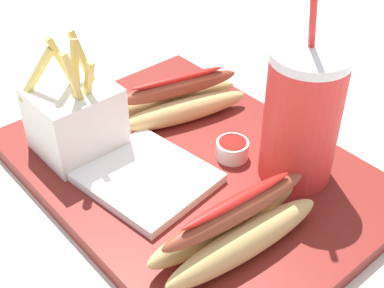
# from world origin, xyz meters

# --- Properties ---
(ground_plane) EXTENTS (2.40, 2.40, 0.02)m
(ground_plane) POSITION_xyz_m (0.00, 0.00, -0.01)
(ground_plane) COLOR silver
(food_tray) EXTENTS (0.43, 0.31, 0.02)m
(food_tray) POSITION_xyz_m (0.00, 0.00, 0.01)
(food_tray) COLOR maroon
(food_tray) RESTS_ON ground_plane
(soda_cup) EXTENTS (0.08, 0.08, 0.25)m
(soda_cup) POSITION_xyz_m (-0.09, -0.08, 0.10)
(soda_cup) COLOR red
(soda_cup) RESTS_ON food_tray
(fries_basket) EXTENTS (0.09, 0.09, 0.15)m
(fries_basket) POSITION_xyz_m (0.11, 0.08, 0.06)
(fries_basket) COLOR white
(fries_basket) RESTS_ON food_tray
(hot_dog_1) EXTENTS (0.10, 0.19, 0.06)m
(hot_dog_1) POSITION_xyz_m (0.09, -0.05, 0.04)
(hot_dog_1) COLOR tan
(hot_dog_1) RESTS_ON food_tray
(hot_dog_2) EXTENTS (0.07, 0.18, 0.07)m
(hot_dog_2) POSITION_xyz_m (-0.12, 0.05, 0.05)
(hot_dog_2) COLOR tan
(hot_dog_2) RESTS_ON food_tray
(ketchup_cup_1) EXTENTS (0.04, 0.04, 0.02)m
(ketchup_cup_1) POSITION_xyz_m (-0.02, -0.04, 0.03)
(ketchup_cup_1) COLOR white
(ketchup_cup_1) RESTS_ON food_tray
(napkin_stack) EXTENTS (0.15, 0.13, 0.01)m
(napkin_stack) POSITION_xyz_m (0.01, 0.06, 0.03)
(napkin_stack) COLOR white
(napkin_stack) RESTS_ON food_tray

